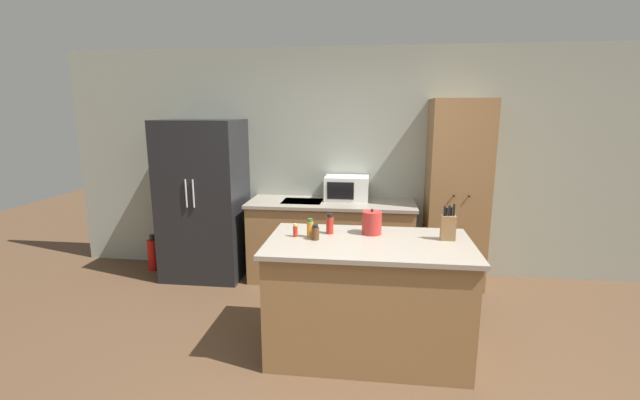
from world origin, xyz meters
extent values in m
plane|color=brown|center=(0.00, 0.00, 0.00)|extent=(14.00, 14.00, 0.00)
cube|color=#9EA393|center=(0.00, 2.33, 1.30)|extent=(7.20, 0.06, 2.60)
cube|color=black|center=(-1.86, 1.95, 0.90)|extent=(0.89, 0.71, 1.80)
cylinder|color=silver|center=(-1.90, 1.58, 1.05)|extent=(0.02, 0.02, 0.30)
cylinder|color=silver|center=(-1.82, 1.58, 1.05)|extent=(0.02, 0.02, 0.30)
cube|color=olive|center=(-0.40, 1.99, 0.44)|extent=(1.82, 0.61, 0.87)
cube|color=gray|center=(-0.40, 1.99, 0.89)|extent=(1.86, 0.65, 0.03)
cube|color=#9EA0A3|center=(-0.73, 1.99, 0.90)|extent=(0.44, 0.34, 0.01)
cube|color=olive|center=(0.96, 2.04, 1.01)|extent=(0.62, 0.52, 2.02)
sphere|color=black|center=(0.88, 1.76, 1.05)|extent=(0.02, 0.02, 0.02)
sphere|color=black|center=(1.03, 1.76, 1.05)|extent=(0.02, 0.02, 0.02)
cube|color=olive|center=(0.04, 0.53, 0.44)|extent=(1.51, 0.83, 0.89)
cube|color=gray|center=(0.04, 0.53, 0.91)|extent=(1.57, 0.89, 0.03)
cube|color=white|center=(-0.24, 2.12, 1.04)|extent=(0.49, 0.32, 0.27)
cube|color=black|center=(-0.29, 1.95, 1.04)|extent=(0.29, 0.01, 0.19)
cube|color=olive|center=(0.64, 0.63, 1.02)|extent=(0.11, 0.06, 0.19)
cylinder|color=black|center=(0.60, 0.63, 1.16)|extent=(0.02, 0.02, 0.08)
cylinder|color=black|center=(0.62, 0.64, 1.15)|extent=(0.02, 0.02, 0.06)
cylinder|color=black|center=(0.64, 0.63, 1.16)|extent=(0.02, 0.02, 0.08)
cylinder|color=black|center=(0.66, 0.64, 1.15)|extent=(0.02, 0.02, 0.07)
cylinder|color=black|center=(0.67, 0.64, 1.16)|extent=(0.02, 0.02, 0.09)
cylinder|color=#563319|center=(-0.38, 0.52, 0.97)|extent=(0.06, 0.06, 0.10)
cylinder|color=black|center=(-0.38, 0.52, 1.03)|extent=(0.04, 0.04, 0.02)
cylinder|color=#B2281E|center=(-0.28, 0.70, 0.99)|extent=(0.06, 0.06, 0.14)
cylinder|color=black|center=(-0.28, 0.70, 1.08)|extent=(0.04, 0.04, 0.03)
cylinder|color=orange|center=(-0.43, 0.58, 0.99)|extent=(0.05, 0.05, 0.13)
cylinder|color=#286628|center=(-0.43, 0.58, 1.06)|extent=(0.04, 0.04, 0.03)
cylinder|color=#B2281E|center=(-0.55, 0.58, 0.97)|extent=(0.04, 0.04, 0.09)
cylinder|color=#E5DB4C|center=(-0.55, 0.58, 1.02)|extent=(0.03, 0.03, 0.02)
cylinder|color=#B72D28|center=(0.05, 0.73, 1.02)|extent=(0.16, 0.16, 0.19)
sphere|color=#262628|center=(0.05, 0.73, 1.12)|extent=(0.02, 0.02, 0.02)
cylinder|color=red|center=(-2.57, 2.01, 0.19)|extent=(0.13, 0.13, 0.37)
cylinder|color=black|center=(-2.57, 2.01, 0.40)|extent=(0.06, 0.06, 0.07)
camera|label=1|loc=(0.05, -2.64, 1.92)|focal=24.00mm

